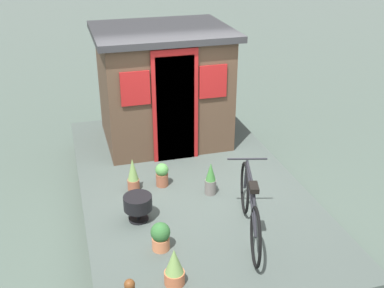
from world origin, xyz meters
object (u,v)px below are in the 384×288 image
houseboat_cabin (163,85)px  potted_plant_geranium (162,174)px  potted_plant_ivy (174,268)px  potted_plant_fern (161,236)px  potted_plant_basil (133,175)px  charcoal_grill (138,204)px  bicycle (250,208)px  potted_plant_rosemary (211,179)px

houseboat_cabin → potted_plant_geranium: (-1.60, 0.40, -0.79)m
potted_plant_ivy → potted_plant_fern: bearing=1.4°
houseboat_cabin → potted_plant_basil: bearing=153.0°
potted_plant_basil → charcoal_grill: (-0.76, 0.06, 0.01)m
potted_plant_ivy → potted_plant_fern: 0.61m
bicycle → potted_plant_rosemary: bearing=9.1°
potted_plant_ivy → potted_plant_geranium: size_ratio=1.26×
potted_plant_rosemary → charcoal_grill: potted_plant_rosemary is taller
potted_plant_basil → charcoal_grill: potted_plant_basil is taller
potted_plant_fern → potted_plant_geranium: 1.47m
potted_plant_ivy → potted_plant_fern: potted_plant_ivy is taller
potted_plant_rosemary → potted_plant_basil: bearing=68.7°
potted_plant_fern → potted_plant_basil: bearing=3.4°
potted_plant_fern → charcoal_grill: bearing=12.8°
houseboat_cabin → bicycle: size_ratio=1.31×
potted_plant_ivy → potted_plant_geranium: 2.06m
potted_plant_rosemary → bicycle: bearing=-170.9°
potted_plant_rosemary → charcoal_grill: 1.15m
houseboat_cabin → potted_plant_geranium: houseboat_cabin is taller
potted_plant_ivy → potted_plant_geranium: bearing=-8.9°
potted_plant_basil → potted_plant_geranium: bearing=-89.3°
houseboat_cabin → potted_plant_rosemary: 2.15m
houseboat_cabin → potted_plant_fern: houseboat_cabin is taller
bicycle → charcoal_grill: bicycle is taller
potted_plant_geranium → potted_plant_rosemary: bearing=-123.8°
potted_plant_basil → potted_plant_ivy: bearing=-177.2°
bicycle → potted_plant_rosemary: (1.03, 0.16, -0.15)m
bicycle → potted_plant_ivy: bicycle is taller
potted_plant_fern → potted_plant_geranium: potted_plant_fern is taller
potted_plant_ivy → bicycle: bearing=-61.0°
bicycle → potted_plant_ivy: (-0.60, 1.09, -0.17)m
potted_plant_ivy → potted_plant_basil: 2.03m
potted_plant_rosemary → potted_plant_fern: potted_plant_rosemary is taller
potted_plant_ivy → potted_plant_fern: (0.61, 0.01, -0.03)m
potted_plant_fern → potted_plant_ivy: bearing=-178.6°
potted_plant_geranium → charcoal_grill: 0.91m
potted_plant_basil → potted_plant_fern: size_ratio=1.40×
potted_plant_ivy → potted_plant_geranium: potted_plant_ivy is taller
bicycle → houseboat_cabin: bearing=7.0°
houseboat_cabin → potted_plant_ivy: 3.78m
potted_plant_rosemary → potted_plant_basil: potted_plant_basil is taller
bicycle → potted_plant_fern: bearing=89.7°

